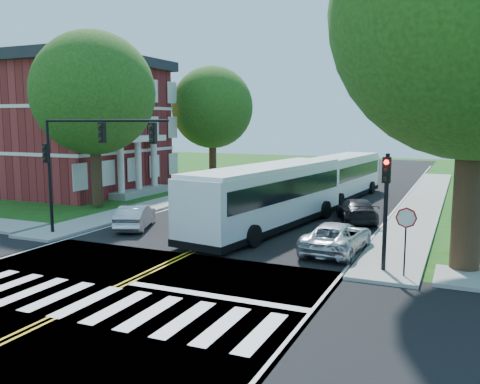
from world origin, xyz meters
The scene contains 22 objects.
ground centered at (0.00, 0.00, 0.00)m, with size 140.00×140.00×0.00m, color #1D4711.
road centered at (0.00, 18.00, 0.01)m, with size 14.00×96.00×0.01m, color black.
cross_road centered at (0.00, 0.00, 0.01)m, with size 60.00×12.00×0.01m, color black.
center_line centered at (0.00, 22.00, 0.01)m, with size 0.36×70.00×0.01m, color gold.
edge_line_w centered at (-6.80, 22.00, 0.01)m, with size 0.12×70.00×0.01m, color silver.
edge_line_e centered at (6.80, 22.00, 0.01)m, with size 0.12×70.00×0.01m, color silver.
crosswalk centered at (0.00, -0.50, 0.02)m, with size 12.60×3.00×0.01m, color silver.
stop_bar centered at (3.50, 1.60, 0.02)m, with size 6.60×0.40×0.01m, color silver.
sidewalk_nw centered at (-8.30, 25.00, 0.07)m, with size 2.60×40.00×0.15m, color gray.
sidewalk_ne centered at (8.30, 25.00, 0.07)m, with size 2.60×40.00×0.15m, color gray.
tree_ne_big centered at (11.00, 8.00, 9.62)m, with size 10.80×10.80×14.91m.
tree_west_near centered at (-11.50, 14.00, 7.53)m, with size 8.00×8.00×11.40m.
tree_west_far centered at (-11.00, 30.00, 7.00)m, with size 7.60×7.60×10.67m.
brick_building centered at (-21.95, 20.00, 5.42)m, with size 20.00×13.00×10.80m.
signal_nw centered at (-5.86, 6.43, 4.38)m, with size 7.15×0.46×5.66m.
signal_ne centered at (8.20, 6.44, 2.96)m, with size 0.30×0.46×4.40m.
stop_sign centered at (9.00, 5.98, 2.03)m, with size 0.76×0.08×2.53m.
bus_lead centered at (1.35, 12.31, 1.81)m, with size 4.78×13.39×3.40m.
bus_follow centered at (2.39, 24.30, 1.68)m, with size 3.89×12.42×3.16m.
hatchback centered at (-5.16, 9.38, 0.67)m, with size 1.40×4.01×1.32m, color #B3B6BB.
suv centered at (5.86, 8.86, 0.68)m, with size 2.23×4.84×1.35m, color silver.
dark_sedan centered at (5.30, 16.08, 0.68)m, with size 1.88×4.64×1.35m, color black.
Camera 1 is at (10.80, -12.75, 5.72)m, focal length 38.00 mm.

